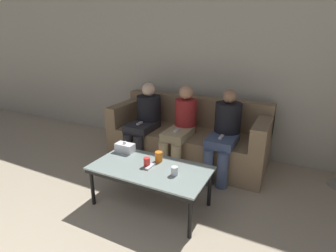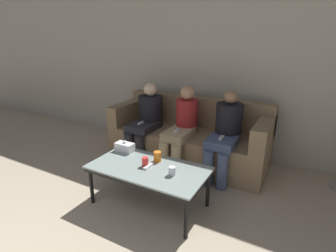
% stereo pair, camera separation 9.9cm
% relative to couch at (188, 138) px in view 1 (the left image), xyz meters
% --- Properties ---
extents(wall_back, '(12.00, 0.06, 2.60)m').
position_rel_couch_xyz_m(wall_back, '(0.00, 0.51, 0.97)').
color(wall_back, '#B7B2A3').
rests_on(wall_back, ground_plane).
extents(couch, '(2.23, 0.87, 0.89)m').
position_rel_couch_xyz_m(couch, '(0.00, 0.00, 0.00)').
color(couch, '#897051').
rests_on(couch, ground_plane).
extents(coffee_table, '(1.23, 0.65, 0.45)m').
position_rel_couch_xyz_m(coffee_table, '(0.09, -1.24, 0.08)').
color(coffee_table, '#8C9E99').
rests_on(coffee_table, ground_plane).
extents(cup_near_left, '(0.07, 0.07, 0.09)m').
position_rel_couch_xyz_m(cup_near_left, '(0.38, -1.27, 0.16)').
color(cup_near_left, silver).
rests_on(cup_near_left, coffee_table).
extents(cup_near_right, '(0.07, 0.07, 0.10)m').
position_rel_couch_xyz_m(cup_near_right, '(0.05, -1.24, 0.17)').
color(cup_near_right, red).
rests_on(cup_near_right, coffee_table).
extents(cup_far_center, '(0.08, 0.08, 0.11)m').
position_rel_couch_xyz_m(cup_far_center, '(0.11, -1.08, 0.17)').
color(cup_far_center, orange).
rests_on(cup_far_center, coffee_table).
extents(tissue_box, '(0.22, 0.12, 0.13)m').
position_rel_couch_xyz_m(tissue_box, '(-0.37, -1.04, 0.17)').
color(tissue_box, white).
rests_on(tissue_box, coffee_table).
extents(game_remote, '(0.04, 0.15, 0.02)m').
position_rel_couch_xyz_m(game_remote, '(0.09, -1.24, 0.13)').
color(game_remote, white).
rests_on(game_remote, coffee_table).
extents(seated_person_left_end, '(0.35, 0.69, 1.11)m').
position_rel_couch_xyz_m(seated_person_left_end, '(-0.59, -0.22, 0.27)').
color(seated_person_left_end, '#28282D').
rests_on(seated_person_left_end, ground_plane).
extents(seated_person_mid_left, '(0.31, 0.71, 1.12)m').
position_rel_couch_xyz_m(seated_person_mid_left, '(0.00, -0.25, 0.26)').
color(seated_person_mid_left, tan).
rests_on(seated_person_mid_left, ground_plane).
extents(seated_person_mid_right, '(0.34, 0.69, 1.11)m').
position_rel_couch_xyz_m(seated_person_mid_right, '(0.59, -0.22, 0.27)').
color(seated_person_mid_right, '#47567A').
rests_on(seated_person_mid_right, ground_plane).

